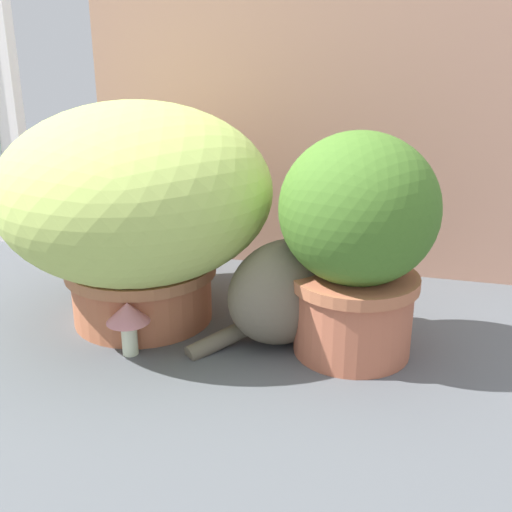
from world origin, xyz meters
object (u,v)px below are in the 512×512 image
Objects in this scene: leafy_planter at (357,238)px; cat at (292,284)px; grass_planter at (137,202)px; mushroom_ornament_pink at (128,317)px.

leafy_planter is 0.18m from cat.
grass_planter is 1.31× the size of leafy_planter.
grass_planter is at bearing 175.72° from leafy_planter.
grass_planter reaches higher than leafy_planter.
mushroom_ornament_pink is (0.05, -0.16, -0.19)m from grass_planter.
leafy_planter is 3.96× the size of mushroom_ornament_pink.
grass_planter is 5.18× the size of mushroom_ornament_pink.
cat is 2.97× the size of mushroom_ornament_pink.
cat is (0.34, -0.01, -0.15)m from grass_planter.
leafy_planter is (0.47, -0.04, -0.03)m from grass_planter.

